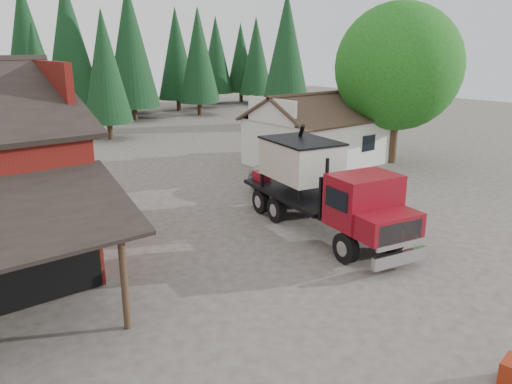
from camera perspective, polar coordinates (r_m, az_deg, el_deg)
ground at (r=16.08m, az=7.77°, el=-11.56°), size 120.00×120.00×0.00m
farmhouse at (r=33.12m, az=7.03°, el=6.13°), size 8.60×6.42×4.65m
deciduous_tree at (r=33.80m, az=15.96°, el=13.09°), size 8.00×8.00×10.20m
near_pine_b at (r=42.92m, az=-16.89°, el=13.57°), size 3.96×3.96×10.40m
near_pine_c at (r=48.20m, az=3.49°, el=15.65°), size 4.84×4.84×12.40m
feed_truck at (r=20.66m, az=7.53°, el=0.71°), size 4.19×9.60×4.20m
silver_car at (r=28.08m, az=4.97°, el=2.78°), size 7.21×5.02×1.83m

